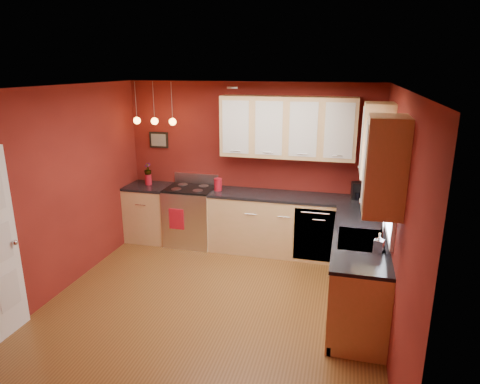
% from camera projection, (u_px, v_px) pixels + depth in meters
% --- Properties ---
extents(floor, '(4.20, 4.20, 0.00)m').
position_uv_depth(floor, '(211.00, 306.00, 5.22)').
color(floor, brown).
rests_on(floor, ground).
extents(ceiling, '(4.00, 4.20, 0.02)m').
position_uv_depth(ceiling, '(206.00, 88.00, 4.49)').
color(ceiling, silver).
rests_on(ceiling, wall_back).
extents(wall_back, '(4.00, 0.02, 2.60)m').
position_uv_depth(wall_back, '(250.00, 165.00, 6.80)').
color(wall_back, maroon).
rests_on(wall_back, floor).
extents(wall_front, '(4.00, 0.02, 2.60)m').
position_uv_depth(wall_front, '(111.00, 299.00, 2.90)').
color(wall_front, maroon).
rests_on(wall_front, floor).
extents(wall_left, '(0.02, 4.20, 2.60)m').
position_uv_depth(wall_left, '(56.00, 193.00, 5.33)').
color(wall_left, maroon).
rests_on(wall_left, floor).
extents(wall_right, '(0.02, 4.20, 2.60)m').
position_uv_depth(wall_right, '(394.00, 220.00, 4.38)').
color(wall_right, maroon).
rests_on(wall_right, floor).
extents(base_cabinets_back_left, '(0.70, 0.60, 0.90)m').
position_uv_depth(base_cabinets_back_left, '(150.00, 213.00, 7.16)').
color(base_cabinets_back_left, tan).
rests_on(base_cabinets_back_left, floor).
extents(base_cabinets_back_right, '(2.54, 0.60, 0.90)m').
position_uv_depth(base_cabinets_back_right, '(292.00, 226.00, 6.59)').
color(base_cabinets_back_right, tan).
rests_on(base_cabinets_back_right, floor).
extents(base_cabinets_right, '(0.60, 2.10, 0.90)m').
position_uv_depth(base_cabinets_right, '(357.00, 272.00, 5.11)').
color(base_cabinets_right, tan).
rests_on(base_cabinets_right, floor).
extents(counter_back_left, '(0.70, 0.62, 0.04)m').
position_uv_depth(counter_back_left, '(148.00, 186.00, 7.02)').
color(counter_back_left, black).
rests_on(counter_back_left, base_cabinets_back_left).
extents(counter_back_right, '(2.54, 0.62, 0.04)m').
position_uv_depth(counter_back_right, '(293.00, 197.00, 6.46)').
color(counter_back_right, black).
rests_on(counter_back_right, base_cabinets_back_right).
extents(counter_right, '(0.62, 2.10, 0.04)m').
position_uv_depth(counter_right, '(360.00, 236.00, 4.97)').
color(counter_right, black).
rests_on(counter_right, base_cabinets_right).
extents(gas_range, '(0.76, 0.64, 1.11)m').
position_uv_depth(gas_range, '(191.00, 215.00, 6.98)').
color(gas_range, silver).
rests_on(gas_range, floor).
extents(dishwasher_front, '(0.60, 0.02, 0.80)m').
position_uv_depth(dishwasher_front, '(314.00, 235.00, 6.23)').
color(dishwasher_front, silver).
rests_on(dishwasher_front, base_cabinets_back_right).
extents(sink, '(0.50, 0.70, 0.33)m').
position_uv_depth(sink, '(361.00, 241.00, 4.83)').
color(sink, gray).
rests_on(sink, counter_right).
extents(window, '(0.06, 1.02, 1.22)m').
position_uv_depth(window, '(393.00, 176.00, 4.55)').
color(window, white).
rests_on(window, wall_right).
extents(upper_cabinets_back, '(2.00, 0.35, 0.90)m').
position_uv_depth(upper_cabinets_back, '(288.00, 127.00, 6.32)').
color(upper_cabinets_back, tan).
rests_on(upper_cabinets_back, wall_back).
extents(upper_cabinets_right, '(0.35, 1.95, 0.90)m').
position_uv_depth(upper_cabinets_right, '(381.00, 151.00, 4.54)').
color(upper_cabinets_right, tan).
rests_on(upper_cabinets_right, wall_right).
extents(wall_picture, '(0.32, 0.03, 0.26)m').
position_uv_depth(wall_picture, '(159.00, 140.00, 7.05)').
color(wall_picture, black).
rests_on(wall_picture, wall_back).
extents(pendant_lights, '(0.71, 0.11, 0.66)m').
position_uv_depth(pendant_lights, '(155.00, 121.00, 6.62)').
color(pendant_lights, gray).
rests_on(pendant_lights, ceiling).
extents(red_canister, '(0.13, 0.13, 0.19)m').
position_uv_depth(red_canister, '(218.00, 184.00, 6.70)').
color(red_canister, '#AF1221').
rests_on(red_canister, counter_back_right).
extents(red_vase, '(0.11, 0.11, 0.17)m').
position_uv_depth(red_vase, '(148.00, 179.00, 7.04)').
color(red_vase, '#AF1221').
rests_on(red_vase, counter_back_left).
extents(flowers, '(0.15, 0.15, 0.21)m').
position_uv_depth(flowers, '(148.00, 169.00, 6.99)').
color(flowers, '#AF1221').
rests_on(flowers, red_vase).
extents(coffee_maker, '(0.20, 0.19, 0.25)m').
position_uv_depth(coffee_maker, '(358.00, 191.00, 6.26)').
color(coffee_maker, black).
rests_on(coffee_maker, counter_back_right).
extents(soap_pump, '(0.12, 0.12, 0.21)m').
position_uv_depth(soap_pump, '(379.00, 243.00, 4.45)').
color(soap_pump, silver).
rests_on(soap_pump, counter_right).
extents(dish_towel, '(0.24, 0.02, 0.33)m').
position_uv_depth(dish_towel, '(176.00, 219.00, 6.69)').
color(dish_towel, '#AF1221').
rests_on(dish_towel, gas_range).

